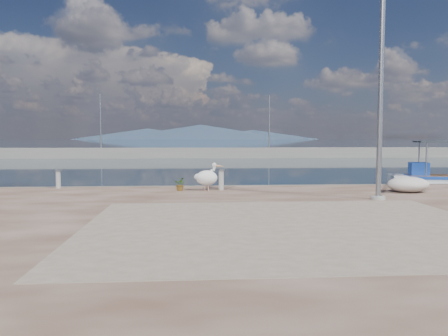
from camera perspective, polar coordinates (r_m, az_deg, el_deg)
ground at (r=12.57m, az=1.22°, el=-7.13°), size 1400.00×1400.00×0.00m
quay at (r=6.74m, az=6.03°, el=-14.86°), size 44.00×22.00×0.50m
quay_patch at (r=9.72m, az=8.79°, el=-7.47°), size 9.00×7.00×0.01m
breakwater at (r=52.33m, az=-2.77°, el=2.00°), size 120.00×2.20×7.50m
mountains at (r=662.34m, az=-3.54°, el=4.60°), size 370.00×280.00×22.00m
boat_right at (r=24.42m, az=27.04°, el=-1.66°), size 5.76×3.10×2.64m
pelican at (r=15.87m, az=-2.22°, el=-1.24°), size 1.06×0.59×1.02m
lamp_post at (r=14.44m, az=19.74°, el=9.22°), size 0.44×0.96×7.00m
bollard_near at (r=16.06m, az=-0.37°, el=-1.39°), size 0.25×0.25×0.77m
bollard_far at (r=17.71m, az=-20.84°, el=-1.26°), size 0.23×0.23×0.71m
potted_plant at (r=15.90m, az=-5.71°, el=-2.11°), size 0.54×0.50×0.48m
net_pile_d at (r=16.72m, az=22.91°, el=-1.99°), size 1.47×1.10×0.55m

